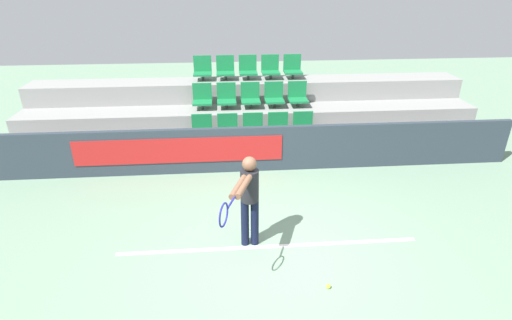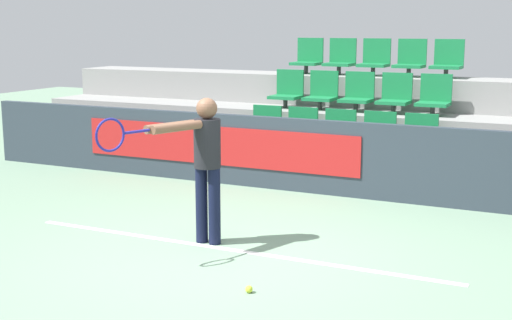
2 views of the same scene
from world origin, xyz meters
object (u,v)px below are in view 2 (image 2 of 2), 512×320
(stadium_chair_2, at_px, (338,133))
(stadium_chair_3, at_px, (378,136))
(stadium_chair_9, at_px, (434,97))
(tennis_ball, at_px, (249,289))
(stadium_chair_5, at_px, (287,91))
(stadium_chair_14, at_px, (447,61))
(stadium_chair_8, at_px, (395,96))
(stadium_chair_12, at_px, (375,59))
(tennis_player, at_px, (202,156))
(stadium_chair_7, at_px, (358,94))
(stadium_chair_1, at_px, (300,131))
(stadium_chair_10, at_px, (308,58))
(stadium_chair_6, at_px, (322,93))
(stadium_chair_4, at_px, (419,139))
(stadium_chair_13, at_px, (410,60))
(stadium_chair_0, at_px, (264,128))
(stadium_chair_11, at_px, (341,59))

(stadium_chair_2, xyz_separation_m, stadium_chair_3, (0.59, 0.00, 0.00))
(stadium_chair_9, xyz_separation_m, tennis_ball, (-0.45, -5.35, -1.22))
(stadium_chair_5, bearing_deg, stadium_chair_14, 20.61)
(stadium_chair_8, bearing_deg, stadium_chair_2, -123.61)
(stadium_chair_12, relative_size, tennis_player, 0.39)
(stadium_chair_2, height_order, stadium_chair_3, same)
(stadium_chair_7, distance_m, stadium_chair_8, 0.59)
(stadium_chair_1, relative_size, stadium_chair_7, 1.00)
(stadium_chair_5, relative_size, stadium_chair_10, 1.00)
(stadium_chair_2, bearing_deg, stadium_chair_6, 123.61)
(stadium_chair_4, relative_size, stadium_chair_8, 1.00)
(stadium_chair_3, height_order, tennis_player, tennis_player)
(stadium_chair_12, height_order, tennis_player, stadium_chair_12)
(stadium_chair_10, bearing_deg, tennis_ball, -72.89)
(stadium_chair_10, bearing_deg, stadium_chair_14, 0.00)
(stadium_chair_5, bearing_deg, stadium_chair_6, 0.00)
(stadium_chair_3, distance_m, tennis_player, 3.54)
(stadium_chair_8, height_order, stadium_chair_13, stadium_chair_13)
(stadium_chair_2, xyz_separation_m, stadium_chair_9, (1.19, 0.89, 0.50))
(stadium_chair_7, distance_m, tennis_player, 4.32)
(stadium_chair_8, relative_size, stadium_chair_12, 1.00)
(stadium_chair_3, xyz_separation_m, tennis_player, (-0.93, -3.41, 0.20))
(stadium_chair_4, xyz_separation_m, stadium_chair_12, (-1.19, 1.79, 0.99))
(stadium_chair_1, xyz_separation_m, stadium_chair_12, (0.59, 1.79, 0.99))
(stadium_chair_10, bearing_deg, stadium_chair_9, -20.61)
(stadium_chair_0, relative_size, stadium_chair_7, 1.00)
(stadium_chair_6, bearing_deg, stadium_chair_1, -90.00)
(stadium_chair_1, distance_m, stadium_chair_13, 2.36)
(stadium_chair_4, xyz_separation_m, stadium_chair_6, (-1.78, 0.89, 0.50))
(stadium_chair_14, bearing_deg, stadium_chair_0, -143.05)
(stadium_chair_3, bearing_deg, stadium_chair_8, 90.00)
(stadium_chair_1, height_order, stadium_chair_3, same)
(stadium_chair_4, height_order, tennis_ball, stadium_chair_4)
(stadium_chair_0, xyz_separation_m, stadium_chair_10, (0.00, 1.79, 0.99))
(stadium_chair_0, height_order, stadium_chair_7, stadium_chair_7)
(stadium_chair_7, relative_size, tennis_ball, 9.20)
(stadium_chair_0, bearing_deg, stadium_chair_6, 56.39)
(stadium_chair_12, bearing_deg, stadium_chair_5, -143.05)
(stadium_chair_0, relative_size, stadium_chair_5, 1.00)
(stadium_chair_0, bearing_deg, stadium_chair_1, 0.00)
(stadium_chair_4, bearing_deg, stadium_chair_7, 143.05)
(stadium_chair_8, relative_size, tennis_ball, 9.20)
(stadium_chair_11, height_order, stadium_chair_14, same)
(stadium_chair_3, xyz_separation_m, stadium_chair_10, (-1.78, 1.79, 0.99))
(stadium_chair_6, distance_m, stadium_chair_8, 1.19)
(stadium_chair_0, distance_m, stadium_chair_13, 2.71)
(stadium_chair_6, distance_m, stadium_chair_13, 1.57)
(stadium_chair_9, xyz_separation_m, tennis_player, (-1.52, -4.30, -0.29))
(stadium_chair_10, relative_size, stadium_chair_12, 1.00)
(stadium_chair_0, bearing_deg, stadium_chair_4, 0.00)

